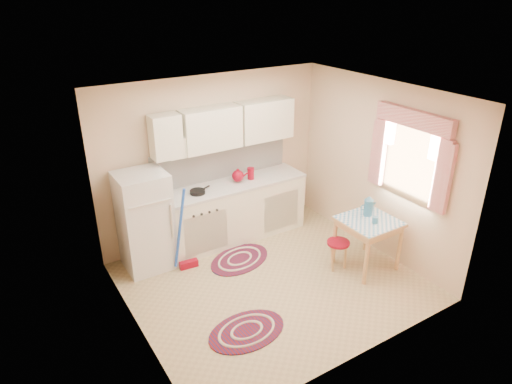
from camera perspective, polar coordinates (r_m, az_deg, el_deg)
room_shell at (r=5.72m, az=2.15°, el=3.70°), size 3.64×3.60×2.52m
fridge at (r=6.38m, az=-13.70°, el=-3.58°), size 0.65×0.60×1.40m
broom at (r=6.26m, az=-8.70°, el=-4.71°), size 0.29×0.14×1.20m
base_cabinets at (r=7.03m, az=-2.73°, el=-2.47°), size 2.25×0.60×0.88m
countertop at (r=6.83m, az=-2.81°, el=0.96°), size 2.27×0.62×0.04m
frying_pan at (r=6.52m, az=-7.32°, el=0.01°), size 0.29×0.29×0.05m
red_kettle at (r=6.82m, az=-2.28°, el=2.02°), size 0.23×0.22×0.20m
red_canister at (r=6.93m, az=-0.66°, el=2.25°), size 0.13×0.13×0.16m
table at (r=6.54m, az=13.65°, el=-6.26°), size 0.72×0.72×0.72m
stool at (r=6.48m, az=10.13°, el=-7.73°), size 0.40×0.40×0.42m
coffee_pot at (r=6.42m, az=13.90°, el=-1.62°), size 0.20×0.19×0.31m
mug at (r=6.28m, az=14.64°, el=-3.43°), size 0.09×0.09×0.10m
rug_center at (r=6.66m, az=-2.05°, el=-8.40°), size 1.12×0.90×0.02m
rug_left at (r=5.47m, az=-1.16°, el=-16.98°), size 0.97×0.67×0.02m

